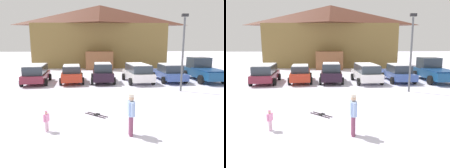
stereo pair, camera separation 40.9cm
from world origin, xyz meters
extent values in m
cube|color=brown|center=(1.22, 28.94, 3.09)|extent=(19.13, 9.20, 6.18)
pyramid|color=#51291C|center=(1.22, 28.94, 7.64)|extent=(19.76, 9.83, 2.92)
cube|color=brown|center=(0.99, 23.86, 1.20)|extent=(3.68, 1.96, 2.40)
cube|color=maroon|center=(-4.87, 14.12, 0.61)|extent=(2.13, 4.54, 0.59)
cube|color=#2D3842|center=(-4.86, 14.03, 1.26)|extent=(1.84, 3.47, 0.71)
cube|color=white|center=(-4.86, 14.03, 1.65)|extent=(1.72, 3.29, 0.06)
cylinder|color=black|center=(-5.95, 15.42, 0.32)|extent=(0.26, 0.65, 0.64)
cylinder|color=black|center=(-3.98, 15.56, 0.32)|extent=(0.26, 0.65, 0.64)
cylinder|color=black|center=(-5.76, 12.68, 0.32)|extent=(0.26, 0.65, 0.64)
cylinder|color=black|center=(-3.79, 12.82, 0.32)|extent=(0.26, 0.65, 0.64)
cube|color=#AE2D1A|center=(-1.78, 14.51, 0.64)|extent=(2.16, 4.79, 0.64)
cube|color=#2D3842|center=(-1.76, 14.28, 1.24)|extent=(1.74, 2.55, 0.57)
cube|color=white|center=(-1.76, 14.28, 1.56)|extent=(1.63, 2.42, 0.06)
cylinder|color=black|center=(-2.85, 15.86, 0.32)|extent=(0.28, 0.66, 0.64)
cylinder|color=black|center=(-0.99, 16.04, 0.32)|extent=(0.28, 0.66, 0.64)
cylinder|color=black|center=(-2.58, 12.99, 0.32)|extent=(0.28, 0.66, 0.64)
cylinder|color=black|center=(-0.72, 13.17, 0.32)|extent=(0.28, 0.66, 0.64)
cube|color=black|center=(1.05, 14.24, 0.67)|extent=(1.79, 4.08, 0.70)
cube|color=#2D3842|center=(1.05, 14.04, 1.37)|extent=(1.57, 2.12, 0.71)
cube|color=white|center=(1.05, 14.04, 1.75)|extent=(1.46, 2.02, 0.06)
cylinder|color=black|center=(0.09, 15.50, 0.32)|extent=(0.22, 0.64, 0.64)
cylinder|color=black|center=(2.00, 15.51, 0.32)|extent=(0.22, 0.64, 0.64)
cylinder|color=black|center=(0.10, 12.97, 0.32)|extent=(0.22, 0.64, 0.64)
cylinder|color=black|center=(2.01, 12.98, 0.32)|extent=(0.22, 0.64, 0.64)
cube|color=white|center=(4.24, 13.92, 0.65)|extent=(2.28, 4.54, 0.66)
cube|color=#2D3842|center=(4.25, 13.84, 1.31)|extent=(1.96, 3.47, 0.66)
cube|color=white|center=(4.25, 13.84, 1.67)|extent=(1.83, 3.30, 0.06)
cylinder|color=black|center=(3.11, 15.18, 0.32)|extent=(0.28, 0.66, 0.64)
cylinder|color=black|center=(5.13, 15.37, 0.32)|extent=(0.28, 0.66, 0.64)
cylinder|color=black|center=(3.36, 12.47, 0.32)|extent=(0.28, 0.66, 0.64)
cylinder|color=black|center=(5.38, 12.66, 0.32)|extent=(0.28, 0.66, 0.64)
cube|color=#354F97|center=(7.34, 14.45, 0.61)|extent=(2.05, 4.79, 0.58)
cube|color=#2D3842|center=(7.35, 14.21, 1.24)|extent=(1.75, 2.51, 0.67)
cube|color=white|center=(7.35, 14.21, 1.60)|extent=(1.63, 2.39, 0.06)
cylinder|color=black|center=(6.27, 15.87, 0.32)|extent=(0.24, 0.65, 0.64)
cylinder|color=black|center=(8.30, 15.95, 0.32)|extent=(0.24, 0.65, 0.64)
cylinder|color=black|center=(6.38, 12.95, 0.32)|extent=(0.24, 0.65, 0.64)
cylinder|color=black|center=(8.40, 13.02, 0.32)|extent=(0.24, 0.65, 0.64)
cube|color=navy|center=(10.65, 14.22, 0.75)|extent=(1.97, 5.58, 0.70)
cube|color=#2D3842|center=(10.64, 15.34, 1.62)|extent=(1.81, 1.79, 1.05)
cube|color=navy|center=(10.65, 13.25, 1.16)|extent=(1.97, 3.07, 0.12)
cylinder|color=black|center=(9.57, 15.89, 0.40)|extent=(0.26, 0.80, 0.80)
cylinder|color=black|center=(11.72, 15.90, 0.40)|extent=(0.26, 0.80, 0.80)
cylinder|color=black|center=(9.57, 12.55, 0.40)|extent=(0.26, 0.80, 0.80)
cylinder|color=black|center=(11.72, 12.55, 0.40)|extent=(0.26, 0.80, 0.80)
cylinder|color=#773956|center=(1.74, 2.33, 0.41)|extent=(0.15, 0.15, 0.82)
cylinder|color=#773956|center=(1.74, 2.51, 0.41)|extent=(0.15, 0.15, 0.82)
cube|color=#97B2E0|center=(1.74, 2.42, 1.11)|extent=(0.24, 0.40, 0.58)
cylinder|color=#97B2E0|center=(1.75, 2.17, 1.12)|extent=(0.11, 0.11, 0.55)
cylinder|color=#97B2E0|center=(1.74, 2.68, 1.12)|extent=(0.11, 0.11, 0.55)
sphere|color=tan|center=(1.74, 2.42, 1.50)|extent=(0.21, 0.21, 0.21)
cylinder|color=beige|center=(1.74, 2.42, 1.62)|extent=(0.20, 0.20, 0.10)
cylinder|color=silver|center=(-1.61, 3.10, 0.22)|extent=(0.08, 0.08, 0.44)
cylinder|color=silver|center=(-1.66, 3.01, 0.22)|extent=(0.08, 0.08, 0.44)
cube|color=pink|center=(-1.64, 3.06, 0.59)|extent=(0.22, 0.25, 0.31)
cylinder|color=pink|center=(-1.57, 3.17, 0.60)|extent=(0.06, 0.06, 0.29)
cylinder|color=pink|center=(-1.71, 2.94, 0.60)|extent=(0.06, 0.06, 0.29)
sphere|color=tan|center=(-1.64, 3.06, 0.81)|extent=(0.11, 0.11, 0.11)
cylinder|color=pink|center=(-1.64, 3.06, 0.87)|extent=(0.11, 0.11, 0.05)
cube|color=black|center=(0.33, 4.87, 0.01)|extent=(1.06, 0.96, 0.02)
cube|color=black|center=(0.37, 4.84, 0.05)|extent=(0.20, 0.19, 0.06)
cube|color=black|center=(0.46, 5.02, 0.01)|extent=(1.06, 0.96, 0.02)
cube|color=black|center=(0.50, 4.99, 0.05)|extent=(0.20, 0.19, 0.06)
cylinder|color=#515459|center=(6.77, 9.99, 2.68)|extent=(0.14, 0.14, 5.35)
cube|color=#232326|center=(6.77, 9.99, 5.50)|extent=(0.44, 0.24, 0.20)
camera|label=1|loc=(0.38, -5.60, 3.63)|focal=35.00mm
camera|label=2|loc=(0.79, -5.63, 3.63)|focal=35.00mm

